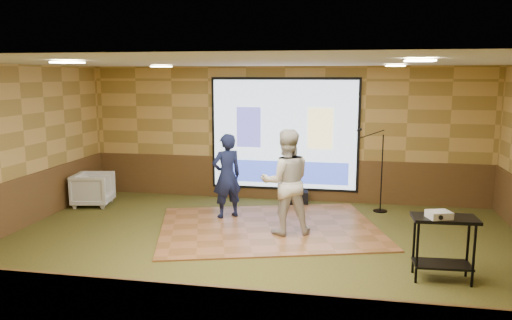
% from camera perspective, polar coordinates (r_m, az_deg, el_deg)
% --- Properties ---
extents(ground, '(9.00, 9.00, 0.00)m').
position_cam_1_polar(ground, '(8.17, -0.10, -10.41)').
color(ground, '#323D1B').
rests_on(ground, ground).
extents(room_shell, '(9.04, 7.04, 3.02)m').
position_cam_1_polar(room_shell, '(7.70, -0.11, 4.38)').
color(room_shell, tan).
rests_on(room_shell, ground).
extents(wainscot_back, '(9.00, 0.04, 0.95)m').
position_cam_1_polar(wainscot_back, '(11.35, 3.21, -2.18)').
color(wainscot_back, '#54351C').
rests_on(wainscot_back, ground).
extents(wainscot_left, '(0.04, 7.00, 0.95)m').
position_cam_1_polar(wainscot_left, '(9.86, -26.71, -5.05)').
color(wainscot_left, '#54351C').
rests_on(wainscot_left, ground).
extents(projector_screen, '(3.32, 0.06, 2.52)m').
position_cam_1_polar(projector_screen, '(11.14, 3.23, 2.81)').
color(projector_screen, black).
rests_on(projector_screen, room_shell).
extents(downlight_nw, '(0.32, 0.32, 0.02)m').
position_cam_1_polar(downlight_nw, '(10.02, -10.76, 10.45)').
color(downlight_nw, '#FFEEBF').
rests_on(downlight_nw, room_shell).
extents(downlight_ne, '(0.32, 0.32, 0.02)m').
position_cam_1_polar(downlight_ne, '(9.37, 15.63, 10.33)').
color(downlight_ne, '#FFEEBF').
rests_on(downlight_ne, room_shell).
extents(downlight_sw, '(0.32, 0.32, 0.02)m').
position_cam_1_polar(downlight_sw, '(7.05, -20.74, 10.39)').
color(downlight_sw, '#FFEEBF').
rests_on(downlight_sw, room_shell).
extents(downlight_se, '(0.32, 0.32, 0.02)m').
position_cam_1_polar(downlight_se, '(6.08, 18.21, 10.74)').
color(downlight_se, '#FFEEBF').
rests_on(downlight_se, room_shell).
extents(dance_floor, '(4.67, 4.04, 0.03)m').
position_cam_1_polar(dance_floor, '(9.34, 1.51, -7.72)').
color(dance_floor, '#985E37').
rests_on(dance_floor, ground).
extents(player_left, '(0.72, 0.69, 1.66)m').
position_cam_1_polar(player_left, '(9.78, -3.36, -1.82)').
color(player_left, '#141B3F').
rests_on(player_left, dance_floor).
extents(player_right, '(1.07, 0.94, 1.86)m').
position_cam_1_polar(player_right, '(8.76, 3.44, -2.51)').
color(player_right, beige).
rests_on(player_right, dance_floor).
extents(av_table, '(0.86, 0.45, 0.90)m').
position_cam_1_polar(av_table, '(7.37, 20.66, -8.21)').
color(av_table, black).
rests_on(av_table, ground).
extents(projector, '(0.36, 0.33, 0.10)m').
position_cam_1_polar(projector, '(7.18, 20.19, -5.89)').
color(projector, silver).
rests_on(projector, av_table).
extents(mic_stand, '(0.68, 0.28, 1.74)m').
position_cam_1_polar(mic_stand, '(10.65, 13.80, -3.15)').
color(mic_stand, black).
rests_on(mic_stand, ground).
extents(banquet_chair, '(0.91, 0.90, 0.72)m').
position_cam_1_polar(banquet_chair, '(11.40, -18.10, -3.19)').
color(banquet_chair, gray).
rests_on(banquet_chair, ground).
extents(duffel_bag, '(0.51, 0.38, 0.29)m').
position_cam_1_polar(duffel_bag, '(11.02, 4.71, -4.32)').
color(duffel_bag, black).
rests_on(duffel_bag, ground).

